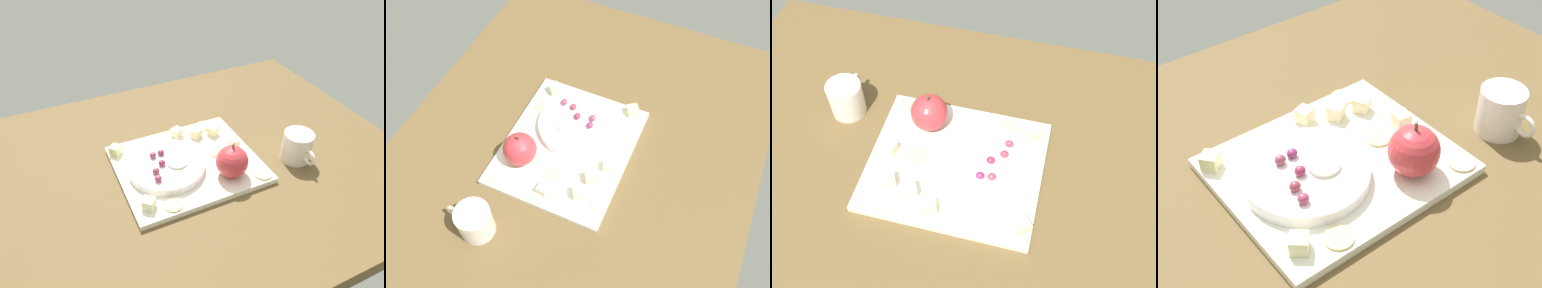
# 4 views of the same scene
# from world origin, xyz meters

# --- Properties ---
(table) EXTENTS (1.11, 0.85, 0.04)m
(table) POSITION_xyz_m (0.00, 0.00, 0.02)
(table) COLOR brown
(table) RESTS_ON ground
(platter) EXTENTS (0.34, 0.29, 0.01)m
(platter) POSITION_xyz_m (0.02, 0.02, 0.05)
(platter) COLOR white
(platter) RESTS_ON table
(serving_dish) EXTENTS (0.19, 0.19, 0.02)m
(serving_dish) POSITION_xyz_m (0.08, 0.02, 0.07)
(serving_dish) COLOR white
(serving_dish) RESTS_ON platter
(apple_whole) EXTENTS (0.08, 0.08, 0.08)m
(apple_whole) POSITION_xyz_m (-0.06, 0.10, 0.10)
(apple_whole) COLOR #BC323A
(apple_whole) RESTS_ON platter
(apple_stem) EXTENTS (0.01, 0.01, 0.01)m
(apple_stem) POSITION_xyz_m (-0.06, 0.10, 0.14)
(apple_stem) COLOR brown
(apple_stem) RESTS_ON apple_whole
(cheese_cube_0) EXTENTS (0.03, 0.03, 0.02)m
(cheese_cube_0) POSITION_xyz_m (-0.09, -0.06, 0.07)
(cheese_cube_0) COLOR beige
(cheese_cube_0) RESTS_ON platter
(cheese_cube_1) EXTENTS (0.03, 0.03, 0.02)m
(cheese_cube_1) POSITION_xyz_m (-0.05, -0.07, 0.07)
(cheese_cube_1) COLOR beige
(cheese_cube_1) RESTS_ON platter
(cheese_cube_2) EXTENTS (0.03, 0.03, 0.02)m
(cheese_cube_2) POSITION_xyz_m (0.00, -0.09, 0.07)
(cheese_cube_2) COLOR beige
(cheese_cube_2) RESTS_ON platter
(cheese_cube_3) EXTENTS (0.03, 0.03, 0.02)m
(cheese_cube_3) POSITION_xyz_m (-0.11, 0.01, 0.07)
(cheese_cube_3) COLOR beige
(cheese_cube_3) RESTS_ON platter
(cheese_cube_4) EXTENTS (0.04, 0.04, 0.02)m
(cheese_cube_4) POSITION_xyz_m (0.16, 0.12, 0.07)
(cheese_cube_4) COLOR beige
(cheese_cube_4) RESTS_ON platter
(cheese_cube_5) EXTENTS (0.04, 0.04, 0.02)m
(cheese_cube_5) POSITION_xyz_m (0.17, -0.09, 0.07)
(cheese_cube_5) COLOR beige
(cheese_cube_5) RESTS_ON platter
(cracker_0) EXTENTS (0.04, 0.04, 0.00)m
(cracker_0) POSITION_xyz_m (-0.06, 0.01, 0.06)
(cracker_0) COLOR #E5C382
(cracker_0) RESTS_ON platter
(cracker_1) EXTENTS (0.04, 0.04, 0.00)m
(cracker_1) POSITION_xyz_m (0.11, 0.13, 0.06)
(cracker_1) COLOR #D6C282
(cracker_1) RESTS_ON platter
(cracker_2) EXTENTS (0.04, 0.04, 0.00)m
(cracker_2) POSITION_xyz_m (-0.12, 0.13, 0.06)
(cracker_2) COLOR #D9B58A
(cracker_2) RESTS_ON platter
(cracker_3) EXTENTS (0.04, 0.04, 0.00)m
(cracker_3) POSITION_xyz_m (-0.09, -0.11, 0.06)
(cracker_3) COLOR #D6B88C
(cracker_3) RESTS_ON platter
(grape_0) EXTENTS (0.02, 0.02, 0.02)m
(grape_0) POSITION_xyz_m (0.12, 0.07, 0.08)
(grape_0) COLOR #9B3758
(grape_0) RESTS_ON serving_dish
(grape_1) EXTENTS (0.02, 0.02, 0.02)m
(grape_1) POSITION_xyz_m (0.09, 0.02, 0.08)
(grape_1) COLOR #912746
(grape_1) RESTS_ON serving_dish
(grape_2) EXTENTS (0.02, 0.02, 0.01)m
(grape_2) POSITION_xyz_m (0.11, 0.04, 0.08)
(grape_2) COLOR #8C3446
(grape_2) RESTS_ON serving_dish
(grape_3) EXTENTS (0.02, 0.02, 0.02)m
(grape_3) POSITION_xyz_m (0.10, -0.01, 0.09)
(grape_3) COLOR #8B3C4F
(grape_3) RESTS_ON serving_dish
(grape_4) EXTENTS (0.02, 0.02, 0.01)m
(grape_4) POSITION_xyz_m (0.08, -0.02, 0.08)
(grape_4) COLOR #872A56
(grape_4) RESTS_ON serving_dish
(apple_slice_0) EXTENTS (0.05, 0.05, 0.01)m
(apple_slice_0) POSITION_xyz_m (0.05, 0.03, 0.08)
(apple_slice_0) COLOR beige
(apple_slice_0) RESTS_ON serving_dish
(cup) EXTENTS (0.07, 0.11, 0.08)m
(cup) POSITION_xyz_m (-0.24, 0.10, 0.08)
(cup) COLOR silver
(cup) RESTS_ON table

